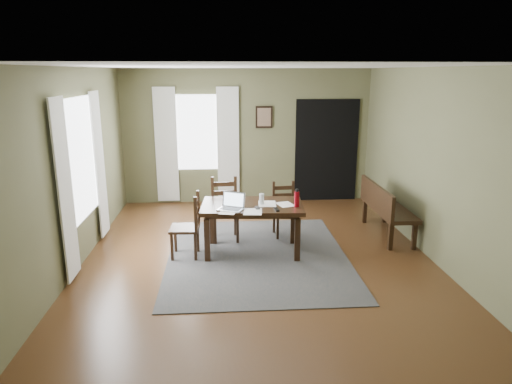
{
  "coord_description": "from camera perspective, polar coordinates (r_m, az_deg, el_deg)",
  "views": [
    {
      "loc": [
        -0.46,
        -6.24,
        2.63
      ],
      "look_at": [
        0.0,
        0.3,
        0.9
      ],
      "focal_mm": 32.0,
      "sensor_mm": 36.0,
      "label": 1
    }
  ],
  "objects": [
    {
      "name": "tv_remote",
      "position": [
        6.42,
        2.57,
        -2.18
      ],
      "size": [
        0.07,
        0.18,
        0.02
      ],
      "primitive_type": "cube",
      "rotation": [
        0.0,
        0.0,
        0.12
      ],
      "color": "black",
      "rests_on": "dining_table"
    },
    {
      "name": "doorway_back",
      "position": [
        9.58,
        8.79,
        5.12
      ],
      "size": [
        1.3,
        0.03,
        2.1
      ],
      "color": "black",
      "rests_on": "ground"
    },
    {
      "name": "dining_table",
      "position": [
        6.72,
        -0.47,
        -2.29
      ],
      "size": [
        1.53,
        0.98,
        0.74
      ],
      "rotation": [
        0.0,
        0.0,
        -0.06
      ],
      "color": "black",
      "rests_on": "rug"
    },
    {
      "name": "drinking_glass",
      "position": [
        6.68,
        0.72,
        -0.87
      ],
      "size": [
        0.09,
        0.09,
        0.16
      ],
      "primitive_type": "cylinder",
      "rotation": [
        0.0,
        0.0,
        0.33
      ],
      "color": "silver",
      "rests_on": "dining_table"
    },
    {
      "name": "curtain_left_near",
      "position": [
        6.13,
        -22.75,
        0.11
      ],
      "size": [
        0.03,
        0.48,
        2.3
      ],
      "color": "silver",
      "rests_on": "ground"
    },
    {
      "name": "laptop",
      "position": [
        6.46,
        -3.03,
        -1.62
      ],
      "size": [
        0.42,
        0.38,
        0.23
      ],
      "rotation": [
        0.0,
        0.0,
        -0.43
      ],
      "color": "#B7B7BC",
      "rests_on": "dining_table"
    },
    {
      "name": "rug",
      "position": [
        6.79,
        0.18,
        -7.97
      ],
      "size": [
        2.6,
        3.2,
        0.01
      ],
      "color": "#3A3A3A",
      "rests_on": "ground"
    },
    {
      "name": "chair_back_right",
      "position": [
        7.51,
        3.59,
        -2.26
      ],
      "size": [
        0.41,
        0.42,
        0.88
      ],
      "rotation": [
        0.0,
        0.0,
        0.08
      ],
      "color": "black",
      "rests_on": "rug"
    },
    {
      "name": "window_left",
      "position": [
        6.85,
        -21.07,
        3.87
      ],
      "size": [
        0.01,
        1.3,
        1.7
      ],
      "color": "white",
      "rests_on": "ground"
    },
    {
      "name": "curtain_back_left",
      "position": [
        9.36,
        -11.15,
        5.73
      ],
      "size": [
        0.44,
        0.03,
        2.3
      ],
      "color": "silver",
      "rests_on": "ground"
    },
    {
      "name": "curtain_left_far",
      "position": [
        7.66,
        -18.96,
        3.22
      ],
      "size": [
        0.03,
        0.48,
        2.3
      ],
      "color": "silver",
      "rests_on": "ground"
    },
    {
      "name": "water_bottle",
      "position": [
        6.57,
        5.12,
        -0.83
      ],
      "size": [
        0.08,
        0.08,
        0.26
      ],
      "rotation": [
        0.0,
        0.0,
        0.1
      ],
      "color": "maroon",
      "rests_on": "dining_table"
    },
    {
      "name": "chair_back_left",
      "position": [
        7.33,
        -3.9,
        -2.25
      ],
      "size": [
        0.46,
        0.47,
        0.99
      ],
      "rotation": [
        0.0,
        0.0,
        0.07
      ],
      "color": "black",
      "rests_on": "rug"
    },
    {
      "name": "curtain_back_right",
      "position": [
        9.29,
        -3.5,
        5.91
      ],
      "size": [
        0.44,
        0.03,
        2.3
      ],
      "color": "silver",
      "rests_on": "ground"
    },
    {
      "name": "paper_c",
      "position": [
        6.71,
        1.4,
        -1.48
      ],
      "size": [
        0.27,
        0.34,
        0.0
      ],
      "primitive_type": "cube",
      "rotation": [
        0.0,
        0.0,
        -0.06
      ],
      "color": "white",
      "rests_on": "dining_table"
    },
    {
      "name": "paper_e",
      "position": [
        6.34,
        -0.41,
        -2.46
      ],
      "size": [
        0.28,
        0.35,
        0.0
      ],
      "primitive_type": "cube",
      "rotation": [
        0.0,
        0.0,
        -0.1
      ],
      "color": "white",
      "rests_on": "dining_table"
    },
    {
      "name": "paper_a",
      "position": [
        6.35,
        -3.48,
        -2.45
      ],
      "size": [
        0.28,
        0.33,
        0.0
      ],
      "primitive_type": "cube",
      "rotation": [
        0.0,
        0.0,
        -0.25
      ],
      "color": "white",
      "rests_on": "dining_table"
    },
    {
      "name": "window_back",
      "position": [
        9.3,
        -7.38,
        7.38
      ],
      "size": [
        1.0,
        0.01,
        1.5
      ],
      "color": "white",
      "rests_on": "ground"
    },
    {
      "name": "room_shell",
      "position": [
        6.31,
        0.19,
        7.25
      ],
      "size": [
        5.02,
        6.02,
        2.71
      ],
      "color": "brown",
      "rests_on": "ground"
    },
    {
      "name": "computer_mouse",
      "position": [
        6.46,
        0.16,
        -1.98
      ],
      "size": [
        0.07,
        0.1,
        0.03
      ],
      "primitive_type": "cube",
      "rotation": [
        0.0,
        0.0,
        0.19
      ],
      "color": "#3F3F42",
      "rests_on": "dining_table"
    },
    {
      "name": "paper_d",
      "position": [
        6.69,
        3.69,
        -1.56
      ],
      "size": [
        0.29,
        0.33,
        0.0
      ],
      "primitive_type": "cube",
      "rotation": [
        0.0,
        0.0,
        0.3
      ],
      "color": "white",
      "rests_on": "dining_table"
    },
    {
      "name": "ground",
      "position": [
        6.79,
        0.18,
        -8.05
      ],
      "size": [
        5.0,
        6.0,
        0.01
      ],
      "color": "#492C16"
    },
    {
      "name": "bench",
      "position": [
        7.77,
        15.74,
        -1.6
      ],
      "size": [
        0.49,
        1.52,
        0.86
      ],
      "rotation": [
        0.0,
        0.0,
        1.57
      ],
      "color": "black",
      "rests_on": "ground"
    },
    {
      "name": "chair_end",
      "position": [
        6.69,
        -8.48,
        -4.27
      ],
      "size": [
        0.43,
        0.43,
        0.94
      ],
      "rotation": [
        0.0,
        0.0,
        -1.62
      ],
      "color": "black",
      "rests_on": "rug"
    },
    {
      "name": "framed_picture",
      "position": [
        9.28,
        1.01,
        9.35
      ],
      "size": [
        0.34,
        0.03,
        0.44
      ],
      "color": "black",
      "rests_on": "ground"
    }
  ]
}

